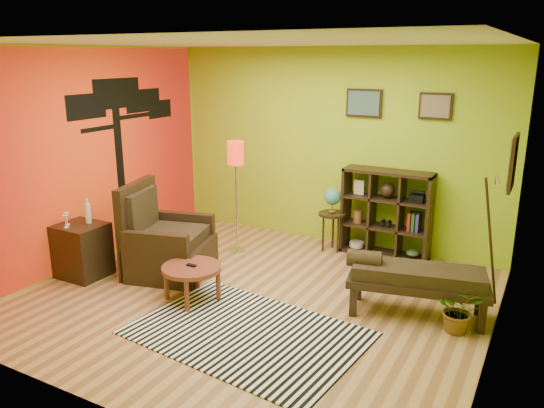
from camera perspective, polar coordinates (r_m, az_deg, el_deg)
The scene contains 11 objects.
ground at distance 6.16m, azimuth -1.98°, elevation -10.05°, with size 5.00×5.00×0.00m, color tan.
room_shell at distance 5.67m, azimuth -2.89°, elevation 6.82°, with size 5.04×4.54×2.82m.
zebra_rug at distance 5.44m, azimuth -2.70°, elevation -13.69°, with size 2.24×1.51×0.01m, color white.
coffee_table at distance 6.03m, azimuth -8.64°, elevation -7.11°, with size 0.67×0.67×0.43m.
armchair at distance 6.84m, azimuth -11.47°, elevation -4.48°, with size 1.16×1.15×1.16m.
side_cabinet at distance 7.02m, azimuth -19.73°, elevation -4.67°, with size 0.57×0.52×0.99m.
floor_lamp at distance 7.20m, azimuth -3.92°, elevation 4.42°, with size 0.24×0.24×1.57m.
globe_table at distance 7.39m, azimuth 6.50°, elevation 0.02°, with size 0.37×0.37×0.91m.
cube_shelf at distance 7.36m, azimuth 12.28°, elevation -1.03°, with size 1.20×0.35×1.20m.
bench at distance 5.81m, azimuth 15.03°, elevation -7.63°, with size 1.52×0.80×0.67m.
potted_plant at distance 5.70m, azimuth 19.45°, elevation -11.17°, with size 0.43×0.48×0.37m, color #26661E.
Camera 1 is at (2.84, -4.76, 2.68)m, focal length 35.00 mm.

